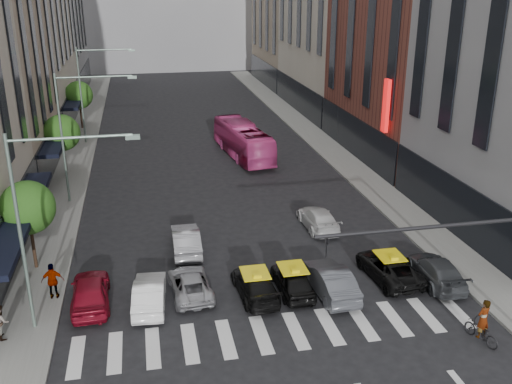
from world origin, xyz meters
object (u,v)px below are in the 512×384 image
taxi_center (292,280)px  bus (243,140)px  taxi_left (255,285)px  pedestrian_far (53,281)px  streetlamp_near (40,207)px  streetlamp_mid (75,121)px  car_white_front (150,293)px  motorcycle (481,332)px  car_red (90,291)px  pedestrian_near (1,321)px  streetlamp_far (90,82)px

taxi_center → bus: 23.99m
taxi_left → pedestrian_far: pedestrian_far is taller
streetlamp_near → taxi_center: size_ratio=2.29×
streetlamp_mid → bus: bearing=33.5°
taxi_center → pedestrian_far: bearing=-9.2°
streetlamp_mid → streetlamp_near: bearing=-90.0°
car_white_front → motorcycle: size_ratio=2.27×
bus → motorcycle: size_ratio=5.76×
streetlamp_near → pedestrian_far: size_ratio=4.82×
car_red → taxi_left: size_ratio=1.03×
streetlamp_mid → pedestrian_near: 17.45m
streetlamp_mid → pedestrian_far: size_ratio=4.82×
pedestrian_near → pedestrian_far: (1.82, 3.01, 0.13)m
car_white_front → taxi_center: 7.13m
streetlamp_mid → motorcycle: 28.37m
streetlamp_far → car_red: bearing=-87.3°
streetlamp_mid → motorcycle: streetlamp_mid is taller
motorcycle → pedestrian_near: bearing=-27.9°
taxi_left → streetlamp_near: bearing=1.5°
streetlamp_far → car_white_front: streetlamp_far is taller
car_red → motorcycle: car_red is taller
streetlamp_far → car_red: (1.44, -30.39, -5.14)m
pedestrian_far → car_red: bearing=158.0°
taxi_center → taxi_left: bearing=-1.5°
taxi_center → pedestrian_near: pedestrian_near is taller
taxi_left → taxi_center: taxi_center is taller
car_red → taxi_center: car_red is taller
pedestrian_near → car_white_front: bearing=-98.9°
streetlamp_far → taxi_left: size_ratio=2.06×
streetlamp_mid → taxi_center: streetlamp_mid is taller
taxi_left → motorcycle: size_ratio=2.36×
streetlamp_near → streetlamp_mid: (0.00, 16.00, 0.00)m
streetlamp_mid → taxi_left: (9.44, -15.15, -5.27)m
streetlamp_far → taxi_center: streetlamp_far is taller
streetlamp_mid → streetlamp_far: same height
streetlamp_near → streetlamp_mid: 16.00m
streetlamp_mid → pedestrian_near: size_ratio=5.63×
streetlamp_far → bus: bearing=-28.7°
car_white_front → bus: size_ratio=0.39×
streetlamp_far → taxi_center: (11.37, -31.15, -5.23)m
pedestrian_near → taxi_center: bearing=-106.4°
pedestrian_far → car_white_front: bearing=164.9°
streetlamp_mid → bus: (13.21, 8.76, -4.42)m
taxi_left → pedestrian_far: size_ratio=2.35×
pedestrian_near → pedestrian_far: size_ratio=0.86×
taxi_left → pedestrian_near: pedestrian_near is taller
taxi_center → bus: (1.84, 23.91, 0.82)m
taxi_left → bus: size_ratio=0.41×
streetlamp_far → car_red: size_ratio=2.00×
bus → pedestrian_far: (-13.57, -22.33, -0.40)m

